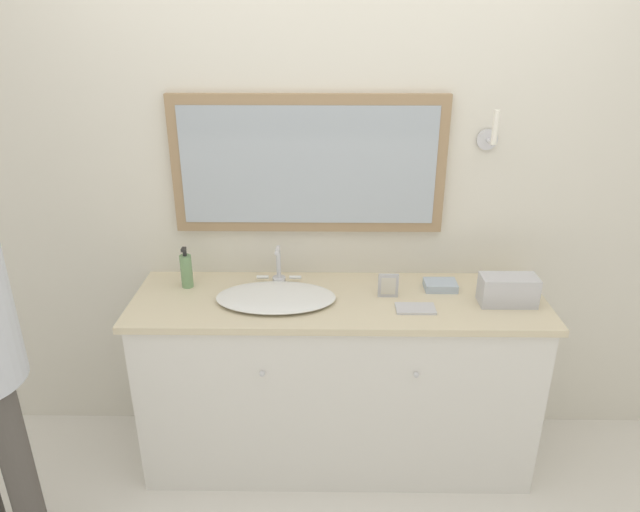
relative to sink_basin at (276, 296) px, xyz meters
name	(u,v)px	position (x,y,z in m)	size (l,w,h in m)	color
ground_plane	(337,497)	(0.27, -0.26, -0.88)	(14.00, 14.00, 0.00)	silver
wall_back	(338,187)	(0.27, 0.32, 0.40)	(8.00, 0.18, 2.55)	silver
vanity_counter	(337,380)	(0.27, 0.02, -0.45)	(1.80, 0.54, 0.86)	silver
sink_basin	(276,296)	(0.00, 0.00, 0.00)	(0.52, 0.36, 0.19)	white
soap_bottle	(186,270)	(-0.41, 0.13, 0.06)	(0.05, 0.05, 0.19)	#709966
appliance_box	(508,290)	(0.99, -0.02, 0.04)	(0.24, 0.11, 0.13)	#BCBCC1
picture_frame	(388,286)	(0.49, 0.04, 0.04)	(0.09, 0.01, 0.11)	#B2B2B7
hand_towel_near_sink	(440,285)	(0.73, 0.12, 0.00)	(0.14, 0.10, 0.04)	#A8B7C6
metal_tray	(415,309)	(0.59, -0.08, -0.01)	(0.16, 0.10, 0.01)	silver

